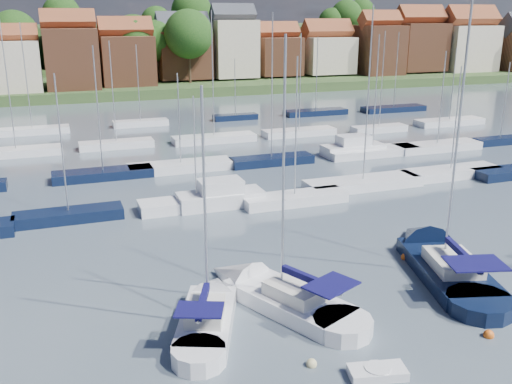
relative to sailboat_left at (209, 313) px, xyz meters
name	(u,v)px	position (x,y,z in m)	size (l,w,h in m)	color
ground	(216,149)	(10.93, 37.18, -0.37)	(260.00, 260.00, 0.00)	#4E5C6A
sailboat_left	(209,313)	(0.00, 0.00, 0.00)	(5.86, 9.71, 12.96)	white
sailboat_centre	(271,294)	(3.72, 0.93, -0.01)	(7.43, 11.49, 15.34)	white
sailboat_navy	(436,259)	(15.16, 1.84, -0.02)	(6.91, 13.78, 18.37)	black
tender	(377,372)	(5.56, -7.13, -0.16)	(2.66, 1.63, 0.53)	white
buoy_b	(311,366)	(3.22, -5.46, -0.37)	(0.49, 0.49, 0.49)	beige
buoy_c	(324,331)	(5.07, -2.98, -0.37)	(0.43, 0.43, 0.43)	#D85914
buoy_d	(488,337)	(12.34, -6.17, -0.37)	(0.52, 0.52, 0.52)	#D85914
buoy_e	(405,259)	(13.79, 3.11, -0.37)	(0.53, 0.53, 0.53)	#D85914
buoy_h	(219,316)	(0.55, 0.18, -0.37)	(0.47, 0.47, 0.47)	#D85914
marina_field	(245,153)	(12.84, 32.33, 0.07)	(79.62, 41.41, 15.93)	white
far_shore_town	(127,56)	(13.16, 129.85, 4.24)	(212.46, 90.00, 22.27)	#3F572B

